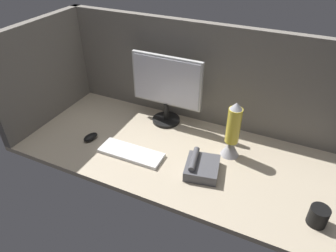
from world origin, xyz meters
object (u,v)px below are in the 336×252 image
object	(u,v)px
desk_phone	(201,167)
keyboard	(131,153)
mug_black_travel	(318,216)
lava_lamp	(232,134)
monitor	(166,87)
mouse	(91,137)

from	to	relation	value
desk_phone	keyboard	bearing A→B (deg)	-175.13
mug_black_travel	lava_lamp	world-z (taller)	lava_lamp
mug_black_travel	desk_phone	size ratio (longest dim) A/B	0.41
monitor	keyboard	size ratio (longest dim) A/B	1.23
monitor	keyboard	world-z (taller)	monitor
mug_black_travel	desk_phone	distance (cm)	57.65
mouse	desk_phone	xyz separation A→B (cm)	(70.08, 1.72, 1.49)
keyboard	mug_black_travel	size ratio (longest dim) A/B	4.10
mouse	desk_phone	bearing A→B (deg)	13.63
lava_lamp	mouse	bearing A→B (deg)	-164.61
monitor	mug_black_travel	size ratio (longest dim) A/B	5.05
monitor	desk_phone	distance (cm)	56.53
mouse	mug_black_travel	size ratio (longest dim) A/B	1.06
keyboard	mouse	distance (cm)	29.38
mug_black_travel	lava_lamp	bearing A→B (deg)	147.98
mouse	mug_black_travel	world-z (taller)	mug_black_travel
keyboard	mouse	bearing A→B (deg)	175.84
keyboard	desk_phone	size ratio (longest dim) A/B	1.68
monitor	mouse	bearing A→B (deg)	-130.61
monitor	desk_phone	size ratio (longest dim) A/B	2.07
mouse	mug_black_travel	distance (cm)	127.23
monitor	mouse	distance (cm)	55.30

